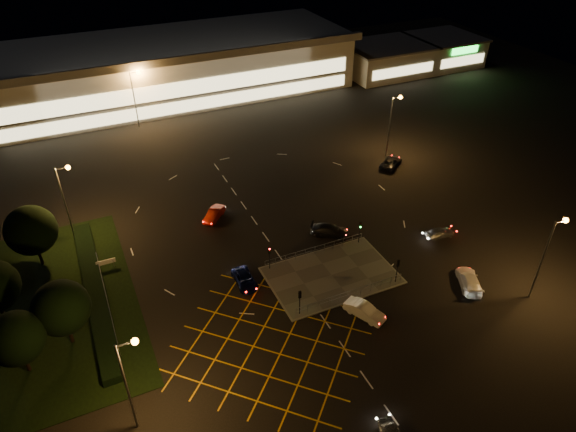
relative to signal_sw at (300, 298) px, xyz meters
name	(u,v)px	position (x,y,z in m)	size (l,w,h in m)	color
ground	(308,270)	(4.00, 5.99, -2.37)	(180.00, 180.00, 0.00)	black
pedestrian_island	(331,275)	(6.00, 3.99, -2.31)	(14.00, 9.00, 0.12)	#4C4944
grass_verge	(47,308)	(-24.00, 11.99, -2.33)	(18.00, 30.00, 0.08)	black
hedge	(95,291)	(-19.00, 11.99, -1.87)	(2.00, 26.00, 1.00)	black
supermarket	(171,67)	(4.00, 67.95, 2.95)	(72.00, 26.50, 10.50)	beige
retail_unit_a	(385,59)	(50.00, 59.97, 0.85)	(18.80, 14.80, 6.35)	beige
retail_unit_b	(443,50)	(66.00, 59.95, 0.85)	(14.80, 14.80, 6.35)	beige
streetlight_sw	(129,374)	(-17.56, -6.01, 4.20)	(1.78, 0.56, 10.03)	slate
streetlight_se	(549,248)	(24.44, -8.01, 4.20)	(1.78, 0.56, 10.03)	slate
streetlight_nw	(66,192)	(-19.56, 23.99, 4.20)	(1.78, 0.56, 10.03)	slate
streetlight_ne	(393,118)	(28.44, 25.99, 4.20)	(1.78, 0.56, 10.03)	slate
streetlight_far_left	(136,91)	(-5.56, 53.99, 4.20)	(1.78, 0.56, 10.03)	slate
streetlight_far_right	(333,58)	(34.44, 55.99, 4.20)	(1.78, 0.56, 10.03)	slate
signal_sw	(300,298)	(0.00, 0.00, 0.00)	(0.28, 0.30, 3.15)	black
signal_se	(398,266)	(12.00, 0.00, 0.00)	(0.28, 0.30, 3.15)	black
signal_nw	(269,253)	(0.00, 7.99, 0.00)	(0.28, 0.30, 3.15)	black
signal_ne	(360,228)	(12.00, 7.99, 0.00)	(0.28, 0.30, 3.15)	black
tree_a	(16,338)	(-26.00, 3.99, 1.97)	(5.04, 5.04, 6.86)	black
tree_c	(31,230)	(-24.00, 19.99, 2.59)	(5.76, 5.76, 7.84)	black
tree_e	(61,308)	(-22.00, 5.99, 2.28)	(5.40, 5.40, 7.35)	black
car_queue_white	(365,311)	(6.04, -3.01, -1.63)	(1.55, 4.45, 1.47)	white
car_left_blue	(245,279)	(-3.50, 6.92, -1.76)	(2.02, 4.37, 1.21)	#0C1448
car_far_dkgrey	(330,230)	(9.57, 10.99, -1.65)	(2.00, 4.92, 1.43)	black
car_right_silver	(440,232)	(22.01, 4.92, -1.74)	(1.49, 3.70, 1.26)	#B8BAC0
car_circ_red	(214,214)	(-2.63, 20.61, -1.68)	(1.46, 4.18, 1.38)	maroon
car_east_grey	(391,162)	(26.85, 22.97, -1.69)	(2.25, 4.87, 1.35)	black
car_approach_white	(469,280)	(19.12, -3.83, -1.63)	(2.08, 5.11, 1.48)	silver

